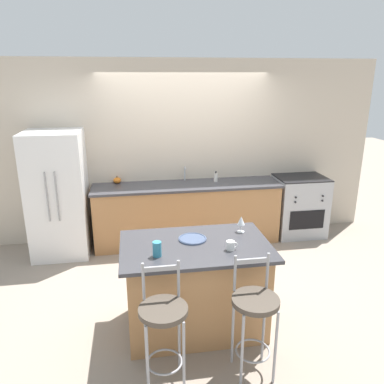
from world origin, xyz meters
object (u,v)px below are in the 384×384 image
(oven_range, at_px, (299,206))
(soap_bottle, at_px, (216,177))
(refrigerator, at_px, (58,194))
(bar_stool_near, at_px, (163,322))
(bar_stool_far, at_px, (255,312))
(dinner_plate, at_px, (192,239))
(tumbler_cup, at_px, (157,249))
(wine_glass, at_px, (241,221))
(pumpkin_decoration, at_px, (117,180))
(coffee_mug, at_px, (231,245))

(oven_range, relative_size, soap_bottle, 5.88)
(refrigerator, distance_m, bar_stool_near, 2.95)
(bar_stool_near, bearing_deg, bar_stool_far, 0.49)
(oven_range, bearing_deg, bar_stool_far, -121.05)
(refrigerator, bearing_deg, dinner_plate, -49.49)
(tumbler_cup, height_order, soap_bottle, soap_bottle)
(oven_range, distance_m, wine_glass, 2.43)
(oven_range, height_order, wine_glass, wine_glass)
(wine_glass, bearing_deg, bar_stool_far, -98.49)
(bar_stool_near, height_order, dinner_plate, bar_stool_near)
(oven_range, height_order, dinner_plate, oven_range)
(tumbler_cup, bearing_deg, wine_glass, 24.50)
(bar_stool_near, height_order, soap_bottle, soap_bottle)
(tumbler_cup, bearing_deg, bar_stool_near, -89.80)
(oven_range, distance_m, pumpkin_decoration, 2.87)
(dinner_plate, bearing_deg, oven_range, 43.50)
(oven_range, bearing_deg, refrigerator, -178.88)
(oven_range, distance_m, tumbler_cup, 3.32)
(bar_stool_near, bearing_deg, coffee_mug, 38.05)
(refrigerator, bearing_deg, coffee_mug, -48.38)
(bar_stool_far, distance_m, wine_glass, 1.02)
(bar_stool_far, height_order, wine_glass, wine_glass)
(coffee_mug, bearing_deg, soap_bottle, 80.65)
(refrigerator, height_order, soap_bottle, refrigerator)
(pumpkin_decoration, bearing_deg, bar_stool_near, -81.96)
(oven_range, height_order, coffee_mug, coffee_mug)
(wine_glass, relative_size, tumbler_cup, 1.22)
(tumbler_cup, bearing_deg, coffee_mug, 1.58)
(pumpkin_decoration, bearing_deg, dinner_plate, -69.97)
(bar_stool_far, distance_m, soap_bottle, 2.86)
(bar_stool_far, distance_m, tumbler_cup, 0.99)
(refrigerator, distance_m, soap_bottle, 2.29)
(tumbler_cup, bearing_deg, bar_stool_far, -33.84)
(coffee_mug, height_order, pumpkin_decoration, pumpkin_decoration)
(wine_glass, height_order, pumpkin_decoration, wine_glass)
(pumpkin_decoration, bearing_deg, refrigerator, -159.74)
(refrigerator, xyz_separation_m, bar_stool_near, (1.22, -2.67, -0.28))
(dinner_plate, xyz_separation_m, soap_bottle, (0.69, 2.01, 0.06))
(refrigerator, bearing_deg, tumbler_cup, -60.52)
(bar_stool_far, relative_size, tumbler_cup, 7.58)
(oven_range, distance_m, dinner_plate, 2.84)
(oven_range, relative_size, coffee_mug, 8.70)
(bar_stool_near, distance_m, soap_bottle, 3.04)
(wine_glass, relative_size, soap_bottle, 1.05)
(dinner_plate, bearing_deg, soap_bottle, 71.07)
(refrigerator, bearing_deg, pumpkin_decoration, 20.26)
(dinner_plate, distance_m, wine_glass, 0.55)
(oven_range, bearing_deg, coffee_mug, -127.91)
(oven_range, height_order, soap_bottle, soap_bottle)
(bar_stool_far, bearing_deg, coffee_mug, 98.09)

